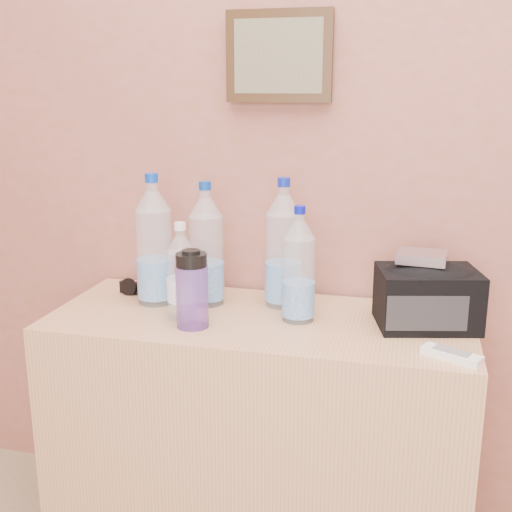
% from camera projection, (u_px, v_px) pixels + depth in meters
% --- Properties ---
extents(picture_frame, '(0.30, 0.03, 0.25)m').
position_uv_depth(picture_frame, '(279.00, 56.00, 1.79)').
color(picture_frame, '#382311').
rests_on(picture_frame, room_shell).
extents(dresser, '(1.14, 0.47, 0.71)m').
position_uv_depth(dresser, '(259.00, 434.00, 1.83)').
color(dresser, tan).
rests_on(dresser, ground).
extents(pet_large_a, '(0.10, 0.10, 0.37)m').
position_uv_depth(pet_large_a, '(154.00, 247.00, 1.82)').
color(pet_large_a, white).
rests_on(pet_large_a, dresser).
extents(pet_large_b, '(0.10, 0.10, 0.37)m').
position_uv_depth(pet_large_b, '(283.00, 250.00, 1.80)').
color(pet_large_b, silver).
rests_on(pet_large_b, dresser).
extents(pet_large_c, '(0.10, 0.10, 0.35)m').
position_uv_depth(pet_large_c, '(206.00, 251.00, 1.82)').
color(pet_large_c, white).
rests_on(pet_large_c, dresser).
extents(pet_large_d, '(0.08, 0.08, 0.31)m').
position_uv_depth(pet_large_d, '(299.00, 271.00, 1.69)').
color(pet_large_d, silver).
rests_on(pet_large_d, dresser).
extents(pet_small, '(0.08, 0.08, 0.26)m').
position_uv_depth(pet_small, '(181.00, 277.00, 1.71)').
color(pet_small, '#C1EDFA').
rests_on(pet_small, dresser).
extents(nalgene_bottle, '(0.08, 0.08, 0.21)m').
position_uv_depth(nalgene_bottle, '(192.00, 289.00, 1.65)').
color(nalgene_bottle, purple).
rests_on(nalgene_bottle, dresser).
extents(sunglasses, '(0.15, 0.08, 0.04)m').
position_uv_depth(sunglasses, '(141.00, 289.00, 1.92)').
color(sunglasses, black).
rests_on(sunglasses, dresser).
extents(ac_remote, '(0.14, 0.10, 0.02)m').
position_uv_depth(ac_remote, '(452.00, 355.00, 1.47)').
color(ac_remote, white).
rests_on(ac_remote, dresser).
extents(toiletry_bag, '(0.29, 0.23, 0.17)m').
position_uv_depth(toiletry_bag, '(427.00, 294.00, 1.66)').
color(toiletry_bag, black).
rests_on(toiletry_bag, dresser).
extents(foil_packet, '(0.13, 0.11, 0.03)m').
position_uv_depth(foil_packet, '(422.00, 257.00, 1.64)').
color(foil_packet, silver).
rests_on(foil_packet, toiletry_bag).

